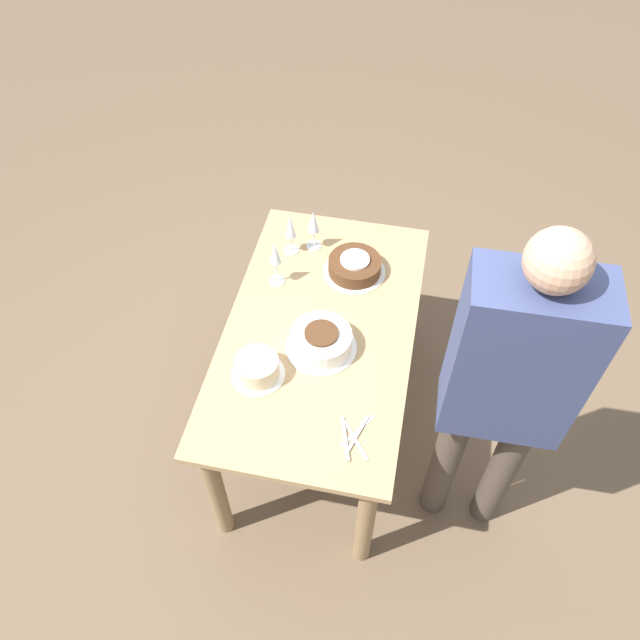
{
  "coord_description": "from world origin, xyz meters",
  "views": [
    {
      "loc": [
        -1.51,
        -0.31,
        2.65
      ],
      "look_at": [
        0.0,
        0.0,
        0.78
      ],
      "focal_mm": 35.0,
      "sensor_mm": 36.0,
      "label": 1
    }
  ],
  "objects_px": {
    "cake_back_decorated": "(257,368)",
    "person_cutting": "(508,382)",
    "cake_front_chocolate": "(355,266)",
    "wine_glass_near": "(314,224)",
    "wine_glass_extra": "(275,256)",
    "wine_glass_far": "(290,228)",
    "cake_center_white": "(321,341)"
  },
  "relations": [
    {
      "from": "cake_back_decorated",
      "to": "person_cutting",
      "type": "xyz_separation_m",
      "value": [
        -0.02,
        -0.86,
        0.2
      ]
    },
    {
      "from": "cake_front_chocolate",
      "to": "person_cutting",
      "type": "height_order",
      "value": "person_cutting"
    },
    {
      "from": "cake_back_decorated",
      "to": "wine_glass_near",
      "type": "bearing_deg",
      "value": -4.79
    },
    {
      "from": "wine_glass_extra",
      "to": "wine_glass_far",
      "type": "bearing_deg",
      "value": -5.26
    },
    {
      "from": "wine_glass_extra",
      "to": "cake_center_white",
      "type": "bearing_deg",
      "value": -140.54
    },
    {
      "from": "cake_front_chocolate",
      "to": "cake_back_decorated",
      "type": "distance_m",
      "value": 0.65
    },
    {
      "from": "cake_center_white",
      "to": "wine_glass_near",
      "type": "bearing_deg",
      "value": 14.92
    },
    {
      "from": "wine_glass_far",
      "to": "wine_glass_extra",
      "type": "bearing_deg",
      "value": 174.74
    },
    {
      "from": "cake_back_decorated",
      "to": "wine_glass_near",
      "type": "height_order",
      "value": "wine_glass_near"
    },
    {
      "from": "wine_glass_far",
      "to": "wine_glass_extra",
      "type": "relative_size",
      "value": 0.93
    },
    {
      "from": "cake_front_chocolate",
      "to": "wine_glass_far",
      "type": "xyz_separation_m",
      "value": [
        0.07,
        0.29,
        0.1
      ]
    },
    {
      "from": "cake_center_white",
      "to": "cake_back_decorated",
      "type": "xyz_separation_m",
      "value": [
        -0.17,
        0.2,
        0.0
      ]
    },
    {
      "from": "wine_glass_far",
      "to": "cake_back_decorated",
      "type": "bearing_deg",
      "value": -177.4
    },
    {
      "from": "cake_front_chocolate",
      "to": "cake_back_decorated",
      "type": "height_order",
      "value": "cake_back_decorated"
    },
    {
      "from": "cake_center_white",
      "to": "person_cutting",
      "type": "xyz_separation_m",
      "value": [
        -0.2,
        -0.65,
        0.2
      ]
    },
    {
      "from": "cake_center_white",
      "to": "wine_glass_extra",
      "type": "distance_m",
      "value": 0.41
    },
    {
      "from": "cake_back_decorated",
      "to": "wine_glass_far",
      "type": "xyz_separation_m",
      "value": [
        0.67,
        0.03,
        0.09
      ]
    },
    {
      "from": "cake_back_decorated",
      "to": "wine_glass_near",
      "type": "distance_m",
      "value": 0.72
    },
    {
      "from": "cake_front_chocolate",
      "to": "wine_glass_extra",
      "type": "relative_size",
      "value": 1.24
    },
    {
      "from": "cake_center_white",
      "to": "wine_glass_extra",
      "type": "height_order",
      "value": "wine_glass_extra"
    },
    {
      "from": "cake_center_white",
      "to": "wine_glass_extra",
      "type": "bearing_deg",
      "value": 39.46
    },
    {
      "from": "wine_glass_near",
      "to": "person_cutting",
      "type": "distance_m",
      "value": 1.09
    },
    {
      "from": "wine_glass_near",
      "to": "wine_glass_extra",
      "type": "relative_size",
      "value": 0.93
    },
    {
      "from": "cake_front_chocolate",
      "to": "wine_glass_near",
      "type": "xyz_separation_m",
      "value": [
        0.12,
        0.2,
        0.1
      ]
    },
    {
      "from": "wine_glass_extra",
      "to": "cake_front_chocolate",
      "type": "bearing_deg",
      "value": -69.24
    },
    {
      "from": "cake_back_decorated",
      "to": "wine_glass_far",
      "type": "relative_size",
      "value": 1.02
    },
    {
      "from": "wine_glass_far",
      "to": "cake_front_chocolate",
      "type": "bearing_deg",
      "value": -103.91
    },
    {
      "from": "cake_center_white",
      "to": "wine_glass_far",
      "type": "height_order",
      "value": "wine_glass_far"
    },
    {
      "from": "cake_center_white",
      "to": "cake_front_chocolate",
      "type": "height_order",
      "value": "cake_center_white"
    },
    {
      "from": "wine_glass_extra",
      "to": "person_cutting",
      "type": "xyz_separation_m",
      "value": [
        -0.5,
        -0.91,
        0.1
      ]
    },
    {
      "from": "cake_center_white",
      "to": "wine_glass_extra",
      "type": "xyz_separation_m",
      "value": [
        0.31,
        0.25,
        0.1
      ]
    },
    {
      "from": "cake_center_white",
      "to": "wine_glass_near",
      "type": "relative_size",
      "value": 1.38
    }
  ]
}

